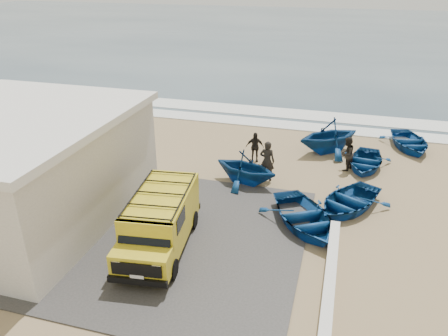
# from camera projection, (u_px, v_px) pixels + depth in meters

# --- Properties ---
(ground) EXTENTS (160.00, 160.00, 0.00)m
(ground) POSITION_uv_depth(u_px,v_px,m) (211.00, 215.00, 18.14)
(ground) COLOR #9C825A
(slab) EXTENTS (12.00, 10.00, 0.05)m
(slab) POSITION_uv_depth(u_px,v_px,m) (146.00, 233.00, 16.88)
(slab) COLOR #423F3C
(slab) RESTS_ON ground
(ocean) EXTENTS (180.00, 88.00, 0.01)m
(ocean) POSITION_uv_depth(u_px,v_px,m) (320.00, 33.00, 66.96)
(ocean) COLOR #385166
(ocean) RESTS_ON ground
(surf_line) EXTENTS (180.00, 1.60, 0.06)m
(surf_line) POSITION_uv_depth(u_px,v_px,m) (266.00, 123.00, 28.59)
(surf_line) COLOR white
(surf_line) RESTS_ON ground
(surf_wash) EXTENTS (180.00, 2.20, 0.04)m
(surf_wash) POSITION_uv_depth(u_px,v_px,m) (273.00, 112.00, 30.77)
(surf_wash) COLOR white
(surf_wash) RESTS_ON ground
(building) EXTENTS (8.40, 9.40, 4.30)m
(building) POSITION_uv_depth(u_px,v_px,m) (16.00, 166.00, 17.34)
(building) COLOR silver
(building) RESTS_ON ground
(parapet) EXTENTS (0.35, 6.00, 0.55)m
(parapet) POSITION_uv_depth(u_px,v_px,m) (330.00, 276.00, 14.16)
(parapet) COLOR silver
(parapet) RESTS_ON ground
(van) EXTENTS (2.50, 5.12, 2.11)m
(van) POSITION_uv_depth(u_px,v_px,m) (160.00, 220.00, 15.66)
(van) COLOR yellow
(van) RESTS_ON ground
(boat_near_left) EXTENTS (4.53, 4.94, 0.84)m
(boat_near_left) POSITION_uv_depth(u_px,v_px,m) (304.00, 217.00, 17.20)
(boat_near_left) COLOR navy
(boat_near_left) RESTS_ON ground
(boat_near_right) EXTENTS (4.17, 4.58, 0.78)m
(boat_near_right) POSITION_uv_depth(u_px,v_px,m) (348.00, 201.00, 18.43)
(boat_near_right) COLOR navy
(boat_near_right) RESTS_ON ground
(boat_mid_left) EXTENTS (3.75, 3.47, 1.64)m
(boat_mid_left) POSITION_uv_depth(u_px,v_px,m) (245.00, 167.00, 20.48)
(boat_mid_left) COLOR navy
(boat_mid_left) RESTS_ON ground
(boat_mid_right) EXTENTS (2.87, 3.72, 0.71)m
(boat_mid_right) POSITION_uv_depth(u_px,v_px,m) (365.00, 161.00, 22.22)
(boat_mid_right) COLOR navy
(boat_mid_right) RESTS_ON ground
(boat_far_left) EXTENTS (4.86, 4.80, 1.94)m
(boat_far_left) POSITION_uv_depth(u_px,v_px,m) (329.00, 135.00, 23.90)
(boat_far_left) COLOR navy
(boat_far_left) RESTS_ON ground
(boat_far_right) EXTENTS (3.48, 4.27, 0.77)m
(boat_far_right) POSITION_uv_depth(u_px,v_px,m) (409.00, 142.00, 24.58)
(boat_far_right) COLOR navy
(boat_far_right) RESTS_ON ground
(fisherman_front) EXTENTS (0.74, 0.51, 1.98)m
(fisherman_front) POSITION_uv_depth(u_px,v_px,m) (267.00, 161.00, 20.71)
(fisherman_front) COLOR black
(fisherman_front) RESTS_ON ground
(fisherman_middle) EXTENTS (0.96, 1.05, 1.75)m
(fisherman_middle) POSITION_uv_depth(u_px,v_px,m) (347.00, 154.00, 21.78)
(fisherman_middle) COLOR black
(fisherman_middle) RESTS_ON ground
(fisherman_back) EXTENTS (1.00, 0.60, 1.60)m
(fisherman_back) POSITION_uv_depth(u_px,v_px,m) (255.00, 147.00, 22.80)
(fisherman_back) COLOR black
(fisherman_back) RESTS_ON ground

